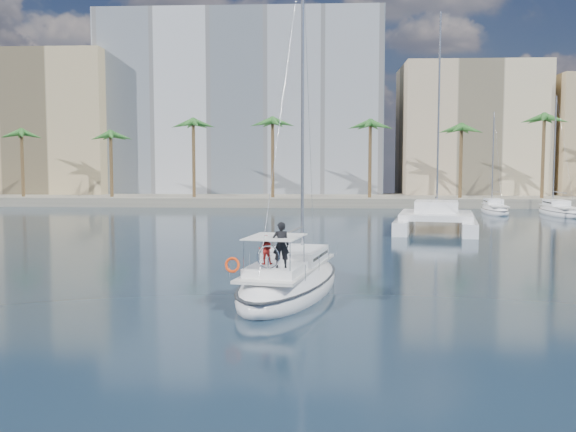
{
  "coord_description": "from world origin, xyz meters",
  "views": [
    {
      "loc": [
        0.21,
        -27.18,
        5.9
      ],
      "look_at": [
        -1.3,
        1.5,
        3.46
      ],
      "focal_mm": 40.0,
      "sensor_mm": 36.0,
      "label": 1
    }
  ],
  "objects": [
    {
      "name": "ground",
      "position": [
        0.0,
        0.0,
        0.0
      ],
      "size": [
        160.0,
        160.0,
        0.0
      ],
      "primitive_type": "plane",
      "color": "black",
      "rests_on": "ground"
    },
    {
      "name": "quay",
      "position": [
        0.0,
        61.0,
        0.6
      ],
      "size": [
        120.0,
        14.0,
        1.2
      ],
      "primitive_type": "cube",
      "color": "gray",
      "rests_on": "ground"
    },
    {
      "name": "building_modern",
      "position": [
        -12.0,
        73.0,
        14.0
      ],
      "size": [
        42.0,
        16.0,
        28.0
      ],
      "primitive_type": "cube",
      "color": "silver",
      "rests_on": "ground"
    },
    {
      "name": "building_tan_left",
      "position": [
        -42.0,
        69.0,
        11.0
      ],
      "size": [
        22.0,
        14.0,
        22.0
      ],
      "primitive_type": "cube",
      "color": "tan",
      "rests_on": "ground"
    },
    {
      "name": "building_beige",
      "position": [
        22.0,
        70.0,
        10.0
      ],
      "size": [
        20.0,
        14.0,
        20.0
      ],
      "primitive_type": "cube",
      "color": "beige",
      "rests_on": "ground"
    },
    {
      "name": "palm_left",
      "position": [
        -34.0,
        57.0,
        10.28
      ],
      "size": [
        3.6,
        3.6,
        12.3
      ],
      "color": "brown",
      "rests_on": "ground"
    },
    {
      "name": "palm_centre",
      "position": [
        0.0,
        57.0,
        10.28
      ],
      "size": [
        3.6,
        3.6,
        12.3
      ],
      "color": "brown",
      "rests_on": "ground"
    },
    {
      "name": "main_sloop",
      "position": [
        -1.2,
        1.23,
        0.52
      ],
      "size": [
        5.78,
        11.68,
        16.61
      ],
      "rotation": [
        0.0,
        0.0,
        -0.21
      ],
      "color": "white",
      "rests_on": "ground"
    },
    {
      "name": "catamaran",
      "position": [
        10.13,
        28.64,
        1.17
      ],
      "size": [
        8.93,
        14.11,
        18.97
      ],
      "rotation": [
        0.0,
        0.0,
        -0.19
      ],
      "color": "white",
      "rests_on": "ground"
    },
    {
      "name": "seagull",
      "position": [
        -1.54,
        1.28,
        0.33
      ],
      "size": [
        0.93,
        0.4,
        0.17
      ],
      "color": "silver",
      "rests_on": "ground"
    },
    {
      "name": "moored_yacht_a",
      "position": [
        20.0,
        47.0,
        0.0
      ],
      "size": [
        3.37,
        9.52,
        11.9
      ],
      "primitive_type": null,
      "rotation": [
        0.0,
        0.0,
        -0.07
      ],
      "color": "white",
      "rests_on": "ground"
    },
    {
      "name": "moored_yacht_b",
      "position": [
        26.5,
        45.0,
        0.0
      ],
      "size": [
        3.32,
        10.83,
        13.72
      ],
      "primitive_type": null,
      "rotation": [
        0.0,
        0.0,
        -0.02
      ],
      "color": "white",
      "rests_on": "ground"
    }
  ]
}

